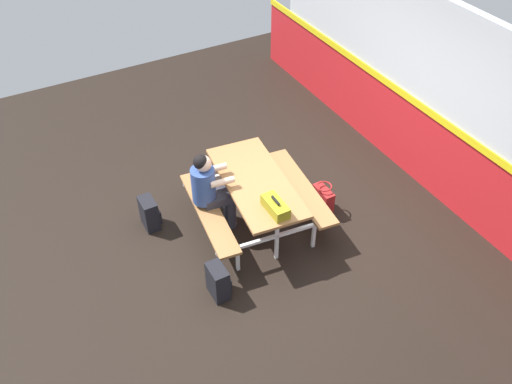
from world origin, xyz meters
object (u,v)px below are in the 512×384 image
at_px(picnic_table_main, 256,191).
at_px(toolbox_grey, 275,206).
at_px(tote_bag_bright, 323,199).
at_px(student_nearer, 210,186).
at_px(backpack_dark, 218,281).
at_px(satchel_spare, 150,213).

distance_m(picnic_table_main, toolbox_grey, 0.64).
bearing_deg(toolbox_grey, picnic_table_main, 173.57).
height_order(picnic_table_main, tote_bag_bright, picnic_table_main).
bearing_deg(student_nearer, picnic_table_main, 68.21).
height_order(picnic_table_main, student_nearer, student_nearer).
height_order(backpack_dark, tote_bag_bright, backpack_dark).
distance_m(student_nearer, tote_bag_bright, 1.60).
bearing_deg(student_nearer, toolbox_grey, 30.36).
distance_m(backpack_dark, tote_bag_bright, 1.95).
distance_m(toolbox_grey, satchel_spare, 1.79).
relative_size(picnic_table_main, backpack_dark, 4.01).
bearing_deg(tote_bag_bright, student_nearer, -106.06).
bearing_deg(backpack_dark, toolbox_grey, 104.73).
relative_size(backpack_dark, tote_bag_bright, 1.02).
xyz_separation_m(backpack_dark, satchel_spare, (-1.44, -0.30, 0.00)).
bearing_deg(picnic_table_main, tote_bag_bright, 77.47).
xyz_separation_m(picnic_table_main, satchel_spare, (-0.63, -1.24, -0.36)).
bearing_deg(backpack_dark, tote_bag_bright, 108.32).
distance_m(picnic_table_main, student_nearer, 0.59).
bearing_deg(student_nearer, backpack_dark, -21.30).
bearing_deg(satchel_spare, toolbox_grey, 43.90).
bearing_deg(tote_bag_bright, picnic_table_main, -102.53).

